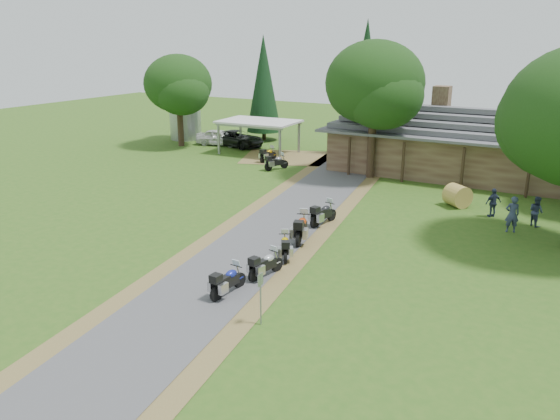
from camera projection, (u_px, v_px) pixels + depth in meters
The scene contains 23 objects.
ground at pixel (215, 279), 22.78m from camera, with size 120.00×120.00×0.00m, color #305919.
driveway at pixel (255, 246), 26.35m from camera, with size 46.00×46.00×0.00m, color #4B4B4E.
lodge at pixel (477, 142), 39.27m from camera, with size 21.40×9.40×4.90m, color brown, non-canonical shape.
silo at pixel (185, 107), 53.32m from camera, with size 3.06×3.06×6.21m, color gray.
carport at pixel (259, 137), 47.09m from camera, with size 6.54×4.36×2.83m, color silver, non-canonical shape.
car_white_sedan at pixel (219, 135), 50.74m from camera, with size 5.57×2.35×1.86m, color silver.
car_dark_suv at pixel (237, 135), 50.15m from camera, with size 5.71×2.43×2.19m, color black.
motorcycle_row_a at pixel (228, 280), 21.23m from camera, with size 1.82×0.59×1.25m, color navy, non-canonical shape.
motorcycle_row_b at pixel (266, 263), 22.81m from camera, with size 1.78×0.58×1.22m, color #ACAEB3, non-canonical shape.
motorcycle_row_c at pixel (285, 245), 24.80m from camera, with size 1.74×0.57×1.19m, color #D1AC00, non-canonical shape.
motorcycle_row_d at pixel (301, 227), 26.83m from camera, with size 2.14×0.70×1.47m, color #C73E11, non-canonical shape.
motorcycle_row_e at pixel (323, 213), 29.21m from camera, with size 1.94×0.63×1.32m, color black, non-canonical shape.
motorcycle_carport_a at pixel (268, 154), 44.17m from camera, with size 1.80×0.59×1.23m, color #C98E02, non-canonical shape.
motorcycle_carport_b at pixel (276, 161), 41.41m from camera, with size 1.85×0.60×1.26m, color slate, non-canonical shape.
person_a at pixel (513, 211), 27.93m from camera, with size 0.64×0.46×2.26m, color #2F3A55.
person_b at pixel (537, 209), 28.92m from camera, with size 0.54×0.39×1.91m, color #2F3A55.
person_c at pixel (494, 200), 30.38m from camera, with size 0.55×0.39×1.92m, color #2F3A55.
hay_bale at pixel (457, 196), 32.35m from camera, with size 1.32×1.32×1.21m, color #A5883C.
sign_post at pixel (261, 299), 18.86m from camera, with size 0.35×0.06×1.96m, color gray, non-canonical shape.
oak_lodge_left at pixel (374, 102), 37.71m from camera, with size 6.79×6.79×10.76m, color #18350F, non-canonical shape.
oak_silo at pixel (179, 96), 49.40m from camera, with size 6.12×6.12×9.14m, color #18350F, non-canonical shape.
cedar_near at pixel (365, 89), 45.40m from camera, with size 3.54×3.54×11.13m, color black.
cedar_far at pixel (264, 88), 52.14m from camera, with size 3.33×3.33×9.95m, color black.
Camera 1 is at (12.48, -16.92, 9.62)m, focal length 35.00 mm.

